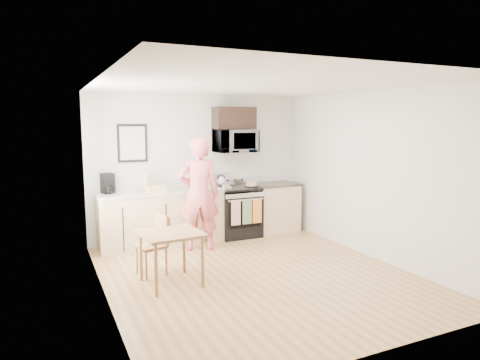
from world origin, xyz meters
name	(u,v)px	position (x,y,z in m)	size (l,w,h in m)	color
floor	(256,274)	(0.00, 0.00, 0.00)	(4.60, 4.60, 0.00)	olive
back_wall	(199,166)	(0.00, 2.30, 1.30)	(4.00, 0.04, 2.60)	silver
front_wall	(377,215)	(0.00, -2.30, 1.30)	(4.00, 0.04, 2.60)	silver
left_wall	(102,192)	(-2.00, 0.00, 1.30)	(0.04, 4.60, 2.60)	silver
right_wall	(371,174)	(2.00, 0.00, 1.30)	(0.04, 4.60, 2.60)	silver
ceiling	(257,84)	(0.00, 0.00, 2.60)	(4.00, 4.60, 0.04)	white
window	(96,164)	(-1.96, 0.80, 1.55)	(0.06, 1.40, 1.50)	silver
cabinet_left	(162,219)	(-0.80, 2.00, 0.45)	(2.10, 0.60, 0.90)	#D2B187
countertop_left	(161,192)	(-0.80, 2.00, 0.92)	(2.14, 0.64, 0.04)	beige
cabinet_right	(274,208)	(1.43, 2.00, 0.45)	(0.84, 0.60, 0.90)	#D2B187
countertop_right	(275,184)	(1.43, 2.00, 0.92)	(0.88, 0.64, 0.04)	black
range	(238,213)	(0.63, 1.98, 0.44)	(0.76, 0.70, 1.16)	black
microwave	(235,141)	(0.63, 2.08, 1.76)	(0.76, 0.51, 0.42)	silver
upper_cabinet	(234,118)	(0.63, 2.12, 2.18)	(0.76, 0.35, 0.40)	black
wall_art	(132,143)	(-1.20, 2.28, 1.75)	(0.50, 0.04, 0.65)	black
wall_trivet	(202,166)	(0.05, 2.28, 1.30)	(0.20, 0.02, 0.20)	#B0210F
person	(199,194)	(-0.31, 1.45, 0.93)	(0.68, 0.45, 1.87)	#DD3C4C
dining_table	(171,238)	(-1.16, 0.15, 0.62)	(0.74, 0.74, 0.70)	brown
chair	(159,236)	(-1.20, 0.63, 0.54)	(0.45, 0.42, 0.83)	brown
knife_block	(209,181)	(0.15, 2.16, 1.04)	(0.09, 0.12, 0.20)	brown
utensil_crock	(192,179)	(-0.16, 2.22, 1.09)	(0.13, 0.13, 0.38)	#B0210F
fruit_bowl	(152,189)	(-0.92, 2.09, 0.98)	(0.21, 0.21, 0.10)	white
milk_carton	(148,183)	(-1.01, 2.03, 1.08)	(0.11, 0.11, 0.28)	tan
coffee_maker	(108,184)	(-1.65, 2.14, 1.09)	(0.22, 0.29, 0.33)	black
bread_bag	(156,189)	(-0.90, 1.89, 0.99)	(0.30, 0.14, 0.11)	tan
cake	(251,184)	(0.88, 1.91, 0.96)	(0.25, 0.25, 0.08)	black
kettle	(221,181)	(0.40, 2.19, 1.02)	(0.17, 0.17, 0.22)	white
pot	(227,186)	(0.35, 1.83, 0.97)	(0.19, 0.31, 0.09)	silver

